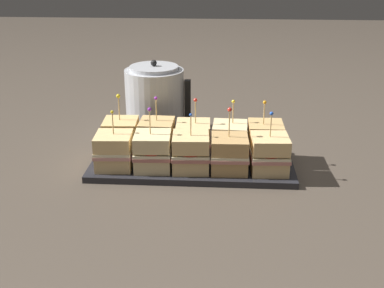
{
  "coord_description": "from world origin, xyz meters",
  "views": [
    {
      "loc": [
        0.08,
        -1.24,
        0.59
      ],
      "look_at": [
        0.0,
        0.0,
        0.07
      ],
      "focal_mm": 45.0,
      "sensor_mm": 36.0,
      "label": 1
    }
  ],
  "objects_px": {
    "sandwich_front_right": "(229,154)",
    "sandwich_back_center": "(193,138)",
    "sandwich_front_far_left": "(114,151)",
    "sandwich_front_center": "(191,153)",
    "sandwich_back_far_right": "(265,140)",
    "sandwich_back_right": "(230,140)",
    "serving_platter": "(192,164)",
    "kettle_steel": "(155,101)",
    "sandwich_back_far_left": "(121,137)",
    "sandwich_front_left": "(153,152)",
    "sandwich_back_left": "(157,137)",
    "sandwich_front_far_right": "(269,154)"
  },
  "relations": [
    {
      "from": "sandwich_front_right",
      "to": "sandwich_front_left",
      "type": "bearing_deg",
      "value": -179.53
    },
    {
      "from": "sandwich_back_right",
      "to": "kettle_steel",
      "type": "relative_size",
      "value": 0.67
    },
    {
      "from": "sandwich_front_left",
      "to": "sandwich_front_center",
      "type": "height_order",
      "value": "sandwich_front_left"
    },
    {
      "from": "serving_platter",
      "to": "sandwich_back_left",
      "type": "distance_m",
      "value": 0.13
    },
    {
      "from": "sandwich_front_center",
      "to": "sandwich_back_far_right",
      "type": "distance_m",
      "value": 0.23
    },
    {
      "from": "sandwich_back_left",
      "to": "sandwich_back_center",
      "type": "xyz_separation_m",
      "value": [
        0.11,
        0.0,
        -0.0
      ]
    },
    {
      "from": "sandwich_back_far_left",
      "to": "kettle_steel",
      "type": "bearing_deg",
      "value": 71.23
    },
    {
      "from": "sandwich_front_center",
      "to": "sandwich_back_far_left",
      "type": "relative_size",
      "value": 0.91
    },
    {
      "from": "sandwich_front_center",
      "to": "sandwich_back_center",
      "type": "relative_size",
      "value": 0.94
    },
    {
      "from": "serving_platter",
      "to": "sandwich_back_far_left",
      "type": "xyz_separation_m",
      "value": [
        -0.21,
        0.05,
        0.06
      ]
    },
    {
      "from": "sandwich_front_left",
      "to": "sandwich_back_far_right",
      "type": "bearing_deg",
      "value": 18.63
    },
    {
      "from": "sandwich_back_far_right",
      "to": "kettle_steel",
      "type": "bearing_deg",
      "value": 148.6
    },
    {
      "from": "sandwich_front_left",
      "to": "sandwich_back_center",
      "type": "relative_size",
      "value": 1.02
    },
    {
      "from": "sandwich_front_far_right",
      "to": "sandwich_back_left",
      "type": "relative_size",
      "value": 0.99
    },
    {
      "from": "sandwich_back_far_left",
      "to": "sandwich_back_far_right",
      "type": "relative_size",
      "value": 1.04
    },
    {
      "from": "kettle_steel",
      "to": "sandwich_back_far_right",
      "type": "bearing_deg",
      "value": -31.4
    },
    {
      "from": "sandwich_front_right",
      "to": "sandwich_front_far_left",
      "type": "bearing_deg",
      "value": 179.87
    },
    {
      "from": "sandwich_front_center",
      "to": "sandwich_back_far_left",
      "type": "xyz_separation_m",
      "value": [
        -0.21,
        0.1,
        0.0
      ]
    },
    {
      "from": "sandwich_back_left",
      "to": "sandwich_back_center",
      "type": "bearing_deg",
      "value": 1.09
    },
    {
      "from": "sandwich_front_far_right",
      "to": "sandwich_front_right",
      "type": "bearing_deg",
      "value": -179.52
    },
    {
      "from": "serving_platter",
      "to": "sandwich_back_right",
      "type": "height_order",
      "value": "sandwich_back_right"
    },
    {
      "from": "sandwich_front_left",
      "to": "sandwich_back_left",
      "type": "xyz_separation_m",
      "value": [
        -0.0,
        0.11,
        -0.0
      ]
    },
    {
      "from": "sandwich_front_far_left",
      "to": "sandwich_back_far_left",
      "type": "height_order",
      "value": "sandwich_back_far_left"
    },
    {
      "from": "sandwich_front_far_left",
      "to": "sandwich_front_left",
      "type": "relative_size",
      "value": 0.93
    },
    {
      "from": "sandwich_back_right",
      "to": "sandwich_back_far_right",
      "type": "distance_m",
      "value": 0.1
    },
    {
      "from": "sandwich_front_right",
      "to": "kettle_steel",
      "type": "bearing_deg",
      "value": 127.66
    },
    {
      "from": "sandwich_back_far_right",
      "to": "sandwich_front_far_left",
      "type": "bearing_deg",
      "value": -166.21
    },
    {
      "from": "sandwich_front_center",
      "to": "sandwich_back_far_right",
      "type": "xyz_separation_m",
      "value": [
        0.21,
        0.1,
        0.0
      ]
    },
    {
      "from": "serving_platter",
      "to": "kettle_steel",
      "type": "height_order",
      "value": "kettle_steel"
    },
    {
      "from": "serving_platter",
      "to": "sandwich_back_center",
      "type": "relative_size",
      "value": 3.31
    },
    {
      "from": "sandwich_front_right",
      "to": "sandwich_back_center",
      "type": "relative_size",
      "value": 1.04
    },
    {
      "from": "sandwich_front_left",
      "to": "sandwich_back_center",
      "type": "distance_m",
      "value": 0.15
    },
    {
      "from": "sandwich_back_far_left",
      "to": "sandwich_front_right",
      "type": "bearing_deg",
      "value": -17.89
    },
    {
      "from": "sandwich_back_right",
      "to": "sandwich_front_left",
      "type": "bearing_deg",
      "value": -153.56
    },
    {
      "from": "sandwich_front_left",
      "to": "sandwich_front_center",
      "type": "distance_m",
      "value": 0.1
    },
    {
      "from": "kettle_steel",
      "to": "sandwich_back_right",
      "type": "bearing_deg",
      "value": -41.02
    },
    {
      "from": "sandwich_front_far_left",
      "to": "sandwich_back_right",
      "type": "relative_size",
      "value": 0.98
    },
    {
      "from": "sandwich_back_center",
      "to": "sandwich_back_right",
      "type": "bearing_deg",
      "value": -2.0
    },
    {
      "from": "sandwich_back_far_left",
      "to": "sandwich_back_right",
      "type": "bearing_deg",
      "value": 0.09
    },
    {
      "from": "sandwich_back_center",
      "to": "serving_platter",
      "type": "bearing_deg",
      "value": -90.58
    },
    {
      "from": "sandwich_back_far_left",
      "to": "sandwich_back_far_right",
      "type": "bearing_deg",
      "value": 0.2
    },
    {
      "from": "sandwich_front_right",
      "to": "sandwich_front_far_right",
      "type": "distance_m",
      "value": 0.11
    },
    {
      "from": "sandwich_front_far_left",
      "to": "sandwich_back_far_left",
      "type": "relative_size",
      "value": 0.92
    },
    {
      "from": "sandwich_back_right",
      "to": "sandwich_back_center",
      "type": "bearing_deg",
      "value": 178.0
    },
    {
      "from": "sandwich_front_center",
      "to": "sandwich_front_far_right",
      "type": "bearing_deg",
      "value": 0.68
    },
    {
      "from": "sandwich_front_right",
      "to": "serving_platter",
      "type": "bearing_deg",
      "value": 153.64
    },
    {
      "from": "sandwich_front_far_left",
      "to": "sandwich_front_right",
      "type": "xyz_separation_m",
      "value": [
        0.31,
        -0.0,
        0.0
      ]
    },
    {
      "from": "sandwich_back_center",
      "to": "sandwich_back_far_right",
      "type": "distance_m",
      "value": 0.21
    },
    {
      "from": "sandwich_back_far_left",
      "to": "sandwich_back_right",
      "type": "height_order",
      "value": "sandwich_back_far_left"
    },
    {
      "from": "sandwich_back_far_left",
      "to": "kettle_steel",
      "type": "xyz_separation_m",
      "value": [
        0.07,
        0.21,
        0.04
      ]
    }
  ]
}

